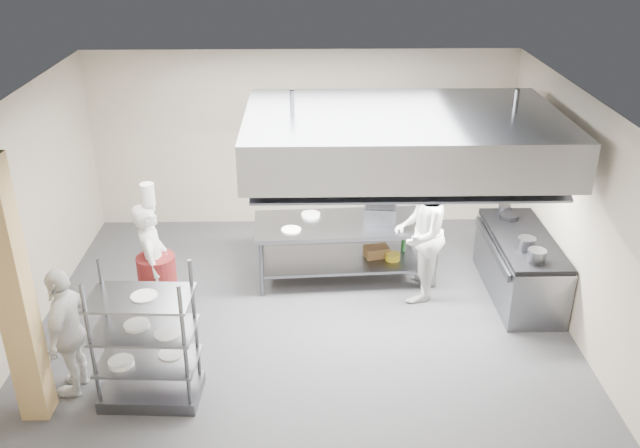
{
  "coord_description": "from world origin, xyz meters",
  "views": [
    {
      "loc": [
        0.08,
        -7.83,
        5.1
      ],
      "look_at": [
        0.24,
        0.2,
        1.27
      ],
      "focal_mm": 38.0,
      "sensor_mm": 36.0,
      "label": 1
    }
  ],
  "objects_px": {
    "pass_rack": "(145,337)",
    "stockpot": "(526,243)",
    "cooking_range": "(519,267)",
    "chef_line": "(418,233)",
    "griddle": "(380,213)",
    "chef_head": "(154,266)",
    "chef_plating": "(68,331)",
    "island": "(340,250)"
  },
  "relations": [
    {
      "from": "pass_rack",
      "to": "chef_head",
      "type": "xyz_separation_m",
      "value": [
        -0.2,
        1.49,
        0.06
      ]
    },
    {
      "from": "griddle",
      "to": "stockpot",
      "type": "height_order",
      "value": "griddle"
    },
    {
      "from": "cooking_range",
      "to": "chef_line",
      "type": "height_order",
      "value": "chef_line"
    },
    {
      "from": "cooking_range",
      "to": "chef_line",
      "type": "xyz_separation_m",
      "value": [
        -1.48,
        -0.03,
        0.57
      ]
    },
    {
      "from": "chef_line",
      "to": "pass_rack",
      "type": "bearing_deg",
      "value": -35.64
    },
    {
      "from": "island",
      "to": "chef_line",
      "type": "bearing_deg",
      "value": -30.37
    },
    {
      "from": "pass_rack",
      "to": "griddle",
      "type": "relative_size",
      "value": 3.57
    },
    {
      "from": "chef_head",
      "to": "chef_plating",
      "type": "height_order",
      "value": "chef_head"
    },
    {
      "from": "cooking_range",
      "to": "stockpot",
      "type": "xyz_separation_m",
      "value": [
        -0.08,
        -0.36,
        0.56
      ]
    },
    {
      "from": "pass_rack",
      "to": "chef_plating",
      "type": "bearing_deg",
      "value": 171.47
    },
    {
      "from": "chef_line",
      "to": "stockpot",
      "type": "relative_size",
      "value": 8.31
    },
    {
      "from": "pass_rack",
      "to": "griddle",
      "type": "bearing_deg",
      "value": 46.96
    },
    {
      "from": "cooking_range",
      "to": "griddle",
      "type": "bearing_deg",
      "value": 163.78
    },
    {
      "from": "griddle",
      "to": "stockpot",
      "type": "relative_size",
      "value": 1.93
    },
    {
      "from": "chef_line",
      "to": "griddle",
      "type": "height_order",
      "value": "chef_line"
    },
    {
      "from": "pass_rack",
      "to": "chef_head",
      "type": "distance_m",
      "value": 1.51
    },
    {
      "from": "stockpot",
      "to": "island",
      "type": "bearing_deg",
      "value": 160.58
    },
    {
      "from": "cooking_range",
      "to": "chef_line",
      "type": "bearing_deg",
      "value": -178.72
    },
    {
      "from": "stockpot",
      "to": "griddle",
      "type": "bearing_deg",
      "value": 153.54
    },
    {
      "from": "chef_plating",
      "to": "chef_head",
      "type": "bearing_deg",
      "value": 155.15
    },
    {
      "from": "stockpot",
      "to": "chef_line",
      "type": "bearing_deg",
      "value": 166.77
    },
    {
      "from": "island",
      "to": "stockpot",
      "type": "bearing_deg",
      "value": -22.79
    },
    {
      "from": "griddle",
      "to": "stockpot",
      "type": "xyz_separation_m",
      "value": [
        1.86,
        -0.93,
        -0.04
      ]
    },
    {
      "from": "pass_rack",
      "to": "cooking_range",
      "type": "distance_m",
      "value": 5.27
    },
    {
      "from": "island",
      "to": "chef_head",
      "type": "bearing_deg",
      "value": -157.48
    },
    {
      "from": "chef_plating",
      "to": "cooking_range",
      "type": "bearing_deg",
      "value": 112.67
    },
    {
      "from": "island",
      "to": "cooking_range",
      "type": "xyz_separation_m",
      "value": [
        2.53,
        -0.5,
        -0.04
      ]
    },
    {
      "from": "griddle",
      "to": "stockpot",
      "type": "distance_m",
      "value": 2.08
    },
    {
      "from": "pass_rack",
      "to": "chef_line",
      "type": "height_order",
      "value": "chef_line"
    },
    {
      "from": "island",
      "to": "chef_line",
      "type": "xyz_separation_m",
      "value": [
        1.05,
        -0.53,
        0.53
      ]
    },
    {
      "from": "pass_rack",
      "to": "stockpot",
      "type": "bearing_deg",
      "value": 24.03
    },
    {
      "from": "chef_head",
      "to": "griddle",
      "type": "xyz_separation_m",
      "value": [
        3.03,
        1.26,
        0.15
      ]
    },
    {
      "from": "chef_head",
      "to": "island",
      "type": "bearing_deg",
      "value": -70.84
    },
    {
      "from": "island",
      "to": "chef_plating",
      "type": "height_order",
      "value": "chef_plating"
    },
    {
      "from": "chef_line",
      "to": "island",
      "type": "bearing_deg",
      "value": -95.72
    },
    {
      "from": "island",
      "to": "stockpot",
      "type": "height_order",
      "value": "stockpot"
    },
    {
      "from": "island",
      "to": "pass_rack",
      "type": "xyz_separation_m",
      "value": [
        -2.25,
        -2.68,
        0.36
      ]
    },
    {
      "from": "chef_line",
      "to": "chef_head",
      "type": "bearing_deg",
      "value": -58.08
    },
    {
      "from": "island",
      "to": "cooking_range",
      "type": "relative_size",
      "value": 1.24
    },
    {
      "from": "pass_rack",
      "to": "cooking_range",
      "type": "xyz_separation_m",
      "value": [
        4.78,
        2.18,
        -0.4
      ]
    },
    {
      "from": "stockpot",
      "to": "cooking_range",
      "type": "bearing_deg",
      "value": 77.22
    },
    {
      "from": "cooking_range",
      "to": "chef_head",
      "type": "bearing_deg",
      "value": -172.1
    }
  ]
}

